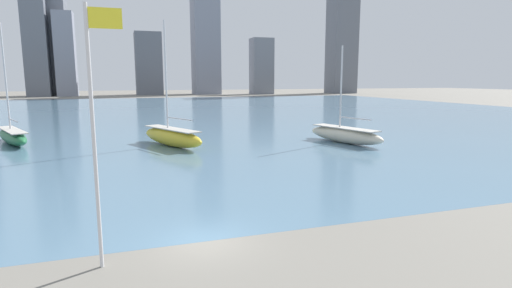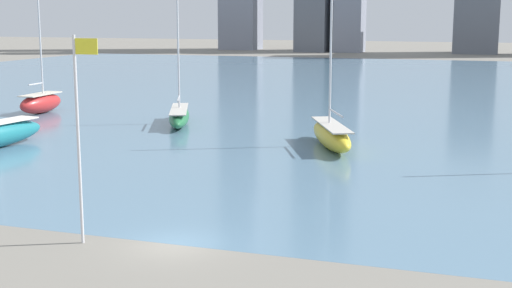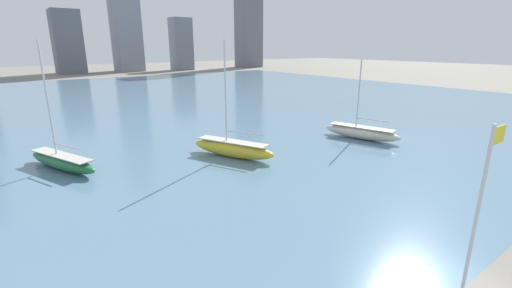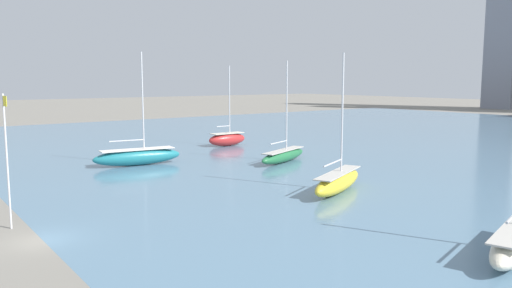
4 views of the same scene
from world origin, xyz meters
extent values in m
plane|color=gray|center=(0.00, 0.00, 0.00)|extent=(500.00, 500.00, 0.00)
cylinder|color=silver|center=(-4.09, -1.10, 4.74)|extent=(0.14, 0.14, 9.49)
cube|color=yellow|center=(-3.47, -1.10, 8.99)|extent=(1.10, 0.03, 0.70)
cube|color=gray|center=(-58.70, 172.59, 33.28)|extent=(10.82, 9.43, 66.56)
ellipsoid|color=yellow|center=(1.55, 25.77, 0.94)|extent=(6.17, 10.38, 1.87)
cube|color=#BCB7AD|center=(1.55, 25.77, 1.83)|extent=(5.06, 8.51, 0.10)
cube|color=#2D2D33|center=(1.55, 25.77, 0.43)|extent=(0.93, 1.79, 0.84)
cylinder|color=silver|center=(1.22, 26.49, 7.38)|extent=(0.18, 0.18, 11.00)
cylinder|color=silver|center=(2.18, 24.39, 2.98)|extent=(2.05, 4.25, 0.14)
ellipsoid|color=#B72828|center=(-32.12, 35.60, 1.03)|extent=(2.45, 6.74, 2.05)
cube|color=beige|center=(-32.12, 35.60, 2.01)|extent=(2.01, 5.53, 0.10)
cube|color=#2D2D33|center=(-32.12, 35.60, 0.47)|extent=(0.19, 1.21, 0.92)
cylinder|color=silver|center=(-32.13, 36.10, 7.34)|extent=(0.18, 0.18, 10.56)
cylinder|color=silver|center=(-32.10, 34.87, 3.16)|extent=(0.20, 2.47, 0.14)
ellipsoid|color=#236B3D|center=(-14.71, 32.71, 0.78)|extent=(5.81, 10.57, 1.55)
cube|color=#BCB7AD|center=(-14.71, 32.71, 1.51)|extent=(4.76, 8.67, 0.10)
cube|color=#2D2D33|center=(-14.71, 32.71, 0.35)|extent=(0.89, 1.84, 0.70)
cylinder|color=silver|center=(-15.01, 33.45, 7.18)|extent=(0.18, 0.18, 11.25)
cylinder|color=silver|center=(-14.20, 31.49, 2.66)|extent=(1.76, 3.96, 0.14)
ellipsoid|color=#1E757F|center=(-23.56, 16.83, 1.01)|extent=(3.62, 11.05, 2.01)
cube|color=silver|center=(-23.56, 16.83, 1.97)|extent=(2.97, 9.06, 0.10)
cube|color=#2D2D33|center=(-23.56, 16.83, 0.46)|extent=(0.40, 1.96, 0.91)
cylinder|color=silver|center=(-23.46, 17.64, 7.89)|extent=(0.18, 0.18, 11.75)
cylinder|color=silver|center=(-23.71, 15.55, 3.12)|extent=(0.65, 4.19, 0.14)
camera|label=1|loc=(-3.00, -16.17, 6.92)|focal=28.00mm
camera|label=2|loc=(13.46, -28.37, 10.38)|focal=50.00mm
camera|label=3|loc=(-18.33, -5.74, 12.24)|focal=24.00mm
camera|label=4|loc=(33.55, -7.64, 10.41)|focal=35.00mm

